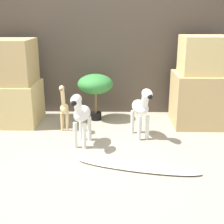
{
  "coord_description": "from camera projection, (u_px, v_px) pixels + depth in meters",
  "views": [
    {
      "loc": [
        0.18,
        -2.84,
        1.39
      ],
      "look_at": [
        0.1,
        0.52,
        0.34
      ],
      "focal_mm": 50.0,
      "sensor_mm": 36.0,
      "label": 1
    }
  ],
  "objects": [
    {
      "name": "rock_pillar_left",
      "position": [
        10.0,
        84.0,
        4.06
      ],
      "size": [
        0.73,
        0.65,
        1.1
      ],
      "color": "#D1B775",
      "rests_on": "ground_plane"
    },
    {
      "name": "potted_palm_front",
      "position": [
        95.0,
        85.0,
        4.18
      ],
      "size": [
        0.48,
        0.48,
        0.63
      ],
      "color": "black",
      "rests_on": "ground_plane"
    },
    {
      "name": "zebra_right",
      "position": [
        142.0,
        107.0,
        3.58
      ],
      "size": [
        0.27,
        0.48,
        0.62
      ],
      "color": "silver",
      "rests_on": "ground_plane"
    },
    {
      "name": "zebra_left",
      "position": [
        81.0,
        114.0,
        3.36
      ],
      "size": [
        0.22,
        0.48,
        0.62
      ],
      "color": "silver",
      "rests_on": "ground_plane"
    },
    {
      "name": "surfboard",
      "position": [
        136.0,
        166.0,
        2.96
      ],
      "size": [
        1.21,
        0.5,
        0.08
      ],
      "color": "silver",
      "rests_on": "ground_plane"
    },
    {
      "name": "giraffe_figurine",
      "position": [
        64.0,
        107.0,
        3.85
      ],
      "size": [
        0.12,
        0.35,
        0.6
      ],
      "color": "#E0C184",
      "rests_on": "ground_plane"
    },
    {
      "name": "ground_plane",
      "position": [
        101.0,
        160.0,
        3.13
      ],
      "size": [
        14.0,
        14.0,
        0.0
      ],
      "primitive_type": "plane",
      "color": "#9E937F"
    },
    {
      "name": "wall_back",
      "position": [
        107.0,
        36.0,
        4.37
      ],
      "size": [
        6.4,
        0.08,
        2.2
      ],
      "color": "#473D33",
      "rests_on": "ground_plane"
    },
    {
      "name": "rock_pillar_right",
      "position": [
        203.0,
        85.0,
        4.01
      ],
      "size": [
        0.73,
        0.65,
        1.14
      ],
      "color": "tan",
      "rests_on": "ground_plane"
    }
  ]
}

